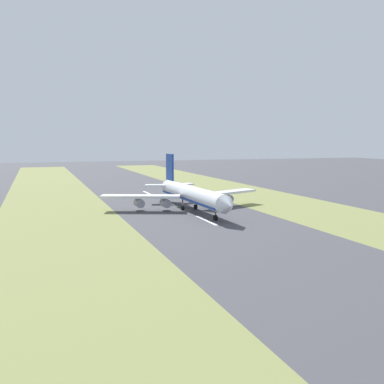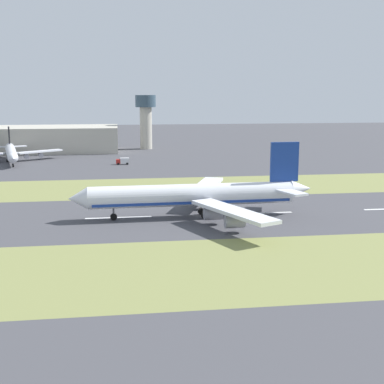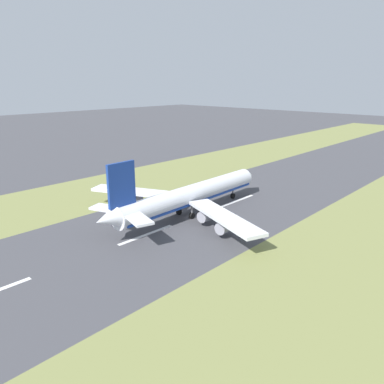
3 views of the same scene
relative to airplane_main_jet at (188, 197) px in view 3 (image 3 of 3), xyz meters
name	(u,v)px [view 3 (image 3 of 3)]	position (x,y,z in m)	size (l,w,h in m)	color
ground_plane	(192,218)	(2.09, -0.53, -6.02)	(800.00, 800.00, 0.00)	#424247
grass_median_west	(104,189)	(-42.91, -0.53, -6.02)	(40.00, 600.00, 0.01)	olive
grass_median_east	(342,267)	(47.09, -0.53, -6.02)	(40.00, 600.00, 0.01)	olive
centreline_dash_mid	(146,235)	(2.09, -18.10, -6.01)	(1.20, 18.00, 0.01)	silver
centreline_dash_far	(237,201)	(2.09, 21.90, -6.01)	(1.20, 18.00, 0.01)	silver
airplane_main_jet	(188,197)	(0.00, 0.00, 0.00)	(64.11, 67.13, 20.20)	silver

